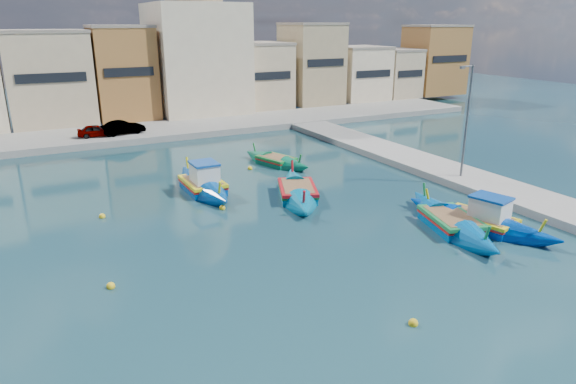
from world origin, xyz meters
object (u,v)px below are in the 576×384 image
object	(u,v)px
luzzu_blue_cabin	(203,186)
luzzu_blue_south	(451,223)
luzzu_turquoise_cabin	(480,221)
luzzu_cyan_mid	(297,193)
luzzu_green	(276,162)
church_block	(196,42)
quay_street_lamp	(466,121)

from	to	relation	value
luzzu_blue_cabin	luzzu_blue_south	bearing A→B (deg)	-51.70
luzzu_turquoise_cabin	luzzu_cyan_mid	xyz separation A→B (m)	(-6.31, 9.03, -0.07)
luzzu_turquoise_cabin	luzzu_blue_cabin	world-z (taller)	luzzu_blue_cabin
luzzu_blue_cabin	luzzu_green	xyz separation A→B (m)	(7.19, 3.64, -0.15)
luzzu_cyan_mid	luzzu_green	world-z (taller)	luzzu_cyan_mid
church_block	luzzu_blue_cabin	size ratio (longest dim) A/B	2.13
church_block	luzzu_blue_south	size ratio (longest dim) A/B	1.99
luzzu_blue_cabin	luzzu_cyan_mid	size ratio (longest dim) A/B	0.96
luzzu_blue_south	luzzu_cyan_mid	bearing A→B (deg)	120.03
luzzu_green	luzzu_blue_south	xyz separation A→B (m)	(2.57, -16.00, 0.04)
luzzu_turquoise_cabin	luzzu_cyan_mid	world-z (taller)	luzzu_turquoise_cabin
church_block	luzzu_cyan_mid	size ratio (longest dim) A/B	2.05
church_block	luzzu_green	size ratio (longest dim) A/B	2.59
luzzu_turquoise_cabin	luzzu_blue_south	size ratio (longest dim) A/B	0.97
luzzu_turquoise_cabin	luzzu_blue_cabin	xyz separation A→B (m)	(-11.23, 13.00, 0.04)
quay_street_lamp	luzzu_blue_cabin	bearing A→B (deg)	158.35
church_block	quay_street_lamp	bearing A→B (deg)	-77.65
quay_street_lamp	luzzu_green	distance (m)	14.27
luzzu_blue_cabin	luzzu_green	distance (m)	8.06
luzzu_cyan_mid	luzzu_blue_south	xyz separation A→B (m)	(4.85, -8.39, -0.00)
luzzu_blue_cabin	luzzu_cyan_mid	distance (m)	6.32
quay_street_lamp	luzzu_cyan_mid	distance (m)	12.40
church_block	luzzu_blue_cabin	distance (m)	30.01
church_block	luzzu_green	distance (m)	25.28
luzzu_blue_south	luzzu_blue_cabin	bearing A→B (deg)	128.30
luzzu_turquoise_cabin	luzzu_blue_south	distance (m)	1.60
luzzu_blue_cabin	luzzu_blue_south	world-z (taller)	luzzu_blue_cabin
church_block	quay_street_lamp	xyz separation A→B (m)	(7.44, -34.00, -4.07)
luzzu_turquoise_cabin	luzzu_blue_south	xyz separation A→B (m)	(-1.46, 0.64, -0.07)
luzzu_blue_cabin	luzzu_blue_south	xyz separation A→B (m)	(9.76, -12.36, -0.10)
quay_street_lamp	luzzu_blue_cabin	world-z (taller)	quay_street_lamp
church_block	luzzu_cyan_mid	bearing A→B (deg)	-97.24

